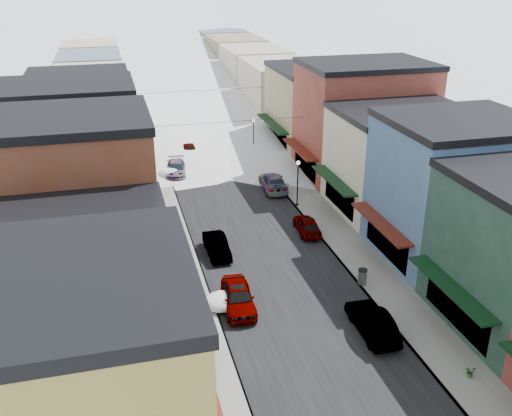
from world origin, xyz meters
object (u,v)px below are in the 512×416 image
car_green_sedan (372,322)px  car_dark_hatch (217,246)px  car_silver_sedan (238,297)px  trash_can (362,276)px  streetlamp_near (298,178)px

car_green_sedan → car_dark_hatch: bearing=-58.9°
car_silver_sedan → car_green_sedan: 8.44m
trash_can → streetlamp_near: streetlamp_near is taller
car_dark_hatch → car_green_sedan: car_green_sedan is taller
car_silver_sedan → car_dark_hatch: car_silver_sedan is taller
car_silver_sedan → streetlamp_near: bearing=63.1°
car_silver_sedan → car_green_sedan: car_silver_sedan is taller
car_green_sedan → trash_can: (1.70, 5.16, -0.08)m
car_dark_hatch → car_green_sedan: 13.97m
car_dark_hatch → trash_can: car_dark_hatch is taller
car_green_sedan → trash_can: size_ratio=4.39×
trash_can → streetlamp_near: bearing=90.0°
trash_can → car_green_sedan: bearing=-108.2°
car_dark_hatch → car_green_sedan: (7.00, -12.09, 0.08)m
streetlamp_near → car_dark_hatch: bearing=-140.7°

